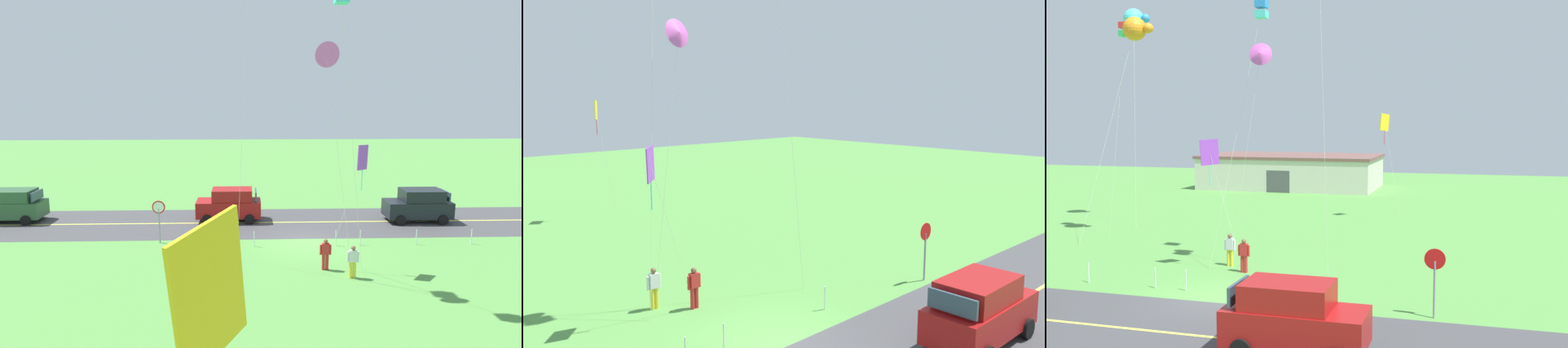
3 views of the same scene
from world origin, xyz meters
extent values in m
cube|color=#549342|center=(0.00, 0.00, -0.05)|extent=(120.00, 120.00, 0.10)
cube|color=#424244|center=(0.00, -4.00, 0.00)|extent=(120.00, 7.00, 0.00)
cube|color=#E5E04C|center=(0.00, -4.00, 0.01)|extent=(120.00, 0.16, 0.00)
cube|color=maroon|center=(4.67, -4.61, 0.89)|extent=(4.40, 1.90, 1.10)
cube|color=maroon|center=(4.42, -4.61, 1.84)|extent=(2.73, 1.75, 0.80)
cube|color=#334756|center=(5.50, -4.61, 1.84)|extent=(0.10, 1.62, 0.64)
cube|color=#334756|center=(2.80, -4.61, 1.84)|extent=(0.10, 1.62, 0.60)
cylinder|color=black|center=(6.10, -3.66, 0.34)|extent=(0.68, 0.22, 0.68)
cylinder|color=black|center=(6.10, -5.56, 0.34)|extent=(0.68, 0.22, 0.68)
cylinder|color=black|center=(3.24, -3.66, 0.34)|extent=(0.68, 0.22, 0.68)
cylinder|color=black|center=(3.24, -5.56, 0.34)|extent=(0.68, 0.22, 0.68)
cube|color=black|center=(-8.31, -4.02, 0.89)|extent=(4.40, 1.90, 1.10)
cube|color=black|center=(-8.56, -4.02, 1.84)|extent=(2.73, 1.75, 0.80)
cube|color=#334756|center=(-7.47, -4.02, 1.84)|extent=(0.10, 1.62, 0.64)
cube|color=#334756|center=(-10.18, -4.02, 1.84)|extent=(0.10, 1.62, 0.60)
cylinder|color=black|center=(-6.88, -3.07, 0.34)|extent=(0.68, 0.22, 0.68)
cylinder|color=black|center=(-6.88, -4.97, 0.34)|extent=(0.68, 0.22, 0.68)
cylinder|color=black|center=(-9.74, -3.07, 0.34)|extent=(0.68, 0.22, 0.68)
cylinder|color=black|center=(-9.74, -4.97, 0.34)|extent=(0.68, 0.22, 0.68)
cube|color=#2D5633|center=(19.62, -4.84, 0.89)|extent=(4.40, 1.90, 1.10)
cube|color=#2D5633|center=(19.37, -4.84, 1.84)|extent=(2.73, 1.75, 0.80)
cube|color=#334756|center=(17.75, -4.84, 1.84)|extent=(0.10, 1.62, 0.60)
cylinder|color=black|center=(18.19, -3.89, 0.34)|extent=(0.68, 0.22, 0.68)
cylinder|color=black|center=(18.19, -5.79, 0.34)|extent=(0.68, 0.22, 0.68)
cylinder|color=gray|center=(8.55, -0.10, 1.05)|extent=(0.08, 0.08, 2.10)
cylinder|color=red|center=(8.55, -0.10, 2.18)|extent=(0.76, 0.04, 0.76)
cylinder|color=white|center=(8.55, -0.07, 2.18)|extent=(0.62, 0.01, 0.62)
cylinder|color=red|center=(-0.56, 4.17, 0.41)|extent=(0.16, 0.16, 0.82)
cylinder|color=red|center=(-0.38, 4.17, 0.41)|extent=(0.16, 0.16, 0.82)
cube|color=red|center=(-0.47, 4.17, 1.10)|extent=(0.36, 0.22, 0.56)
cylinder|color=red|center=(-0.71, 4.17, 1.05)|extent=(0.10, 0.10, 0.52)
cylinder|color=red|center=(-0.23, 4.17, 1.05)|extent=(0.10, 0.10, 0.52)
sphere|color=brown|center=(-0.47, 4.17, 1.49)|extent=(0.22, 0.22, 0.22)
cylinder|color=yellow|center=(-1.69, 5.17, 0.41)|extent=(0.16, 0.16, 0.82)
cylinder|color=yellow|center=(-1.51, 5.17, 0.41)|extent=(0.16, 0.16, 0.82)
cube|color=silver|center=(-1.60, 5.17, 1.10)|extent=(0.36, 0.22, 0.56)
cylinder|color=silver|center=(-1.84, 5.17, 1.05)|extent=(0.10, 0.10, 0.52)
cylinder|color=silver|center=(-1.36, 5.17, 1.05)|extent=(0.10, 0.10, 0.52)
sphere|color=brown|center=(-1.60, 5.17, 1.49)|extent=(0.22, 0.22, 0.22)
cylinder|color=silver|center=(-1.31, 4.15, 2.83)|extent=(1.68, 0.04, 5.65)
cube|color=purple|center=(-2.14, 4.14, 5.65)|extent=(0.70, 0.72, 1.25)
cylinder|color=#4CD8D8|center=(-2.14, 4.14, 4.75)|extent=(0.04, 0.04, 1.40)
cylinder|color=silver|center=(-0.82, 5.31, 5.15)|extent=(1.57, 0.28, 10.30)
cone|color=#D859BF|center=(-0.04, 5.44, 10.30)|extent=(1.15, 0.59, 1.10)
cube|color=yellow|center=(3.72, 21.07, 7.01)|extent=(0.59, 0.90, 1.30)
cylinder|color=silver|center=(-1.33, 5.41, 6.29)|extent=(1.94, 2.32, 12.58)
cylinder|color=silver|center=(3.57, 3.26, 8.08)|extent=(0.78, 1.03, 16.17)
cylinder|color=silver|center=(-9.69, 0.70, 0.45)|extent=(0.05, 0.05, 0.90)
cylinder|color=silver|center=(-6.44, 0.70, 0.45)|extent=(0.05, 0.05, 0.90)
cylinder|color=silver|center=(-3.15, 0.70, 0.45)|extent=(0.05, 0.05, 0.90)
cylinder|color=silver|center=(-1.72, 0.70, 0.45)|extent=(0.05, 0.05, 0.90)
cylinder|color=silver|center=(3.01, 0.70, 0.45)|extent=(0.05, 0.05, 0.90)
camera|label=1|loc=(3.42, 24.38, 8.59)|focal=29.73mm
camera|label=2|loc=(-11.46, -12.33, 8.05)|focal=37.33mm
camera|label=3|loc=(9.69, -21.57, 7.13)|focal=41.05mm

